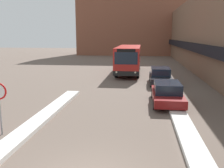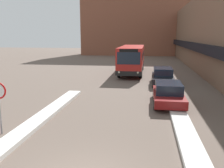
% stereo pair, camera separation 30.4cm
% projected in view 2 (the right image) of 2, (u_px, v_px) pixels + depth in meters
% --- Properties ---
extents(building_row_right, '(5.50, 60.00, 9.08)m').
position_uv_depth(building_row_right, '(221.00, 34.00, 28.33)').
color(building_row_right, brown).
rests_on(building_row_right, ground_plane).
extents(building_backdrop_far, '(26.00, 8.00, 16.12)m').
position_uv_depth(building_backdrop_far, '(141.00, 19.00, 56.05)').
color(building_backdrop_far, brown).
rests_on(building_backdrop_far, ground_plane).
extents(snow_bank_left, '(0.90, 16.07, 0.20)m').
position_uv_depth(snow_bank_left, '(24.00, 131.00, 11.22)').
color(snow_bank_left, silver).
rests_on(snow_bank_left, ground_plane).
extents(snow_bank_right, '(0.90, 14.49, 0.20)m').
position_uv_depth(snow_bank_right, '(196.00, 160.00, 8.65)').
color(snow_bank_right, silver).
rests_on(snow_bank_right, ground_plane).
extents(city_bus, '(2.57, 10.36, 3.12)m').
position_uv_depth(city_bus, '(132.00, 59.00, 28.87)').
color(city_bus, red).
rests_on(city_bus, ground_plane).
extents(parked_car_front, '(1.89, 4.53, 1.39)m').
position_uv_depth(parked_car_front, '(168.00, 93.00, 15.97)').
color(parked_car_front, maroon).
rests_on(parked_car_front, ground_plane).
extents(parked_car_back, '(1.88, 4.62, 1.49)m').
position_uv_depth(parked_car_back, '(163.00, 76.00, 22.43)').
color(parked_car_back, black).
rests_on(parked_car_back, ground_plane).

